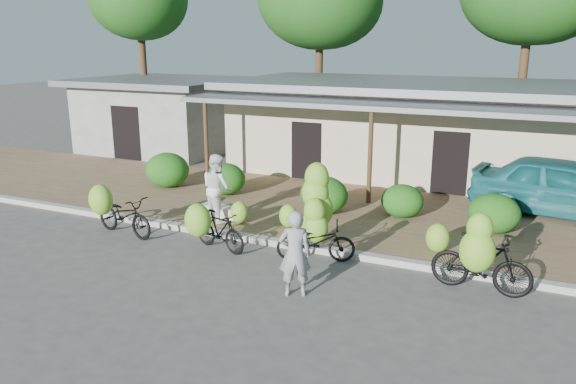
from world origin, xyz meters
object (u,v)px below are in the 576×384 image
at_px(teal_van, 564,187).
at_px(bike_far_left, 121,213).
at_px(bike_left, 214,228).
at_px(bike_center, 316,221).
at_px(sack_near, 228,213).
at_px(bike_right, 481,259).
at_px(sack_far, 215,210).
at_px(vendor, 295,254).
at_px(bystander, 217,188).

bearing_deg(teal_van, bike_far_left, 129.38).
relative_size(bike_far_left, bike_left, 1.25).
bearing_deg(bike_center, sack_near, 46.28).
bearing_deg(bike_far_left, bike_right, -77.67).
bearing_deg(bike_left, sack_far, 46.98).
relative_size(sack_near, vendor, 0.50).
distance_m(sack_far, bystander, 0.94).
bearing_deg(teal_van, bike_left, 137.77).
relative_size(bike_far_left, teal_van, 0.42).
distance_m(sack_near, bystander, 0.81).
relative_size(bike_far_left, sack_far, 2.72).
height_order(bike_far_left, teal_van, teal_van).
distance_m(bike_right, vendor, 3.57).
bearing_deg(bike_far_left, vendor, -92.65).
bearing_deg(bike_center, teal_van, -64.91).
height_order(bike_far_left, bike_center, bike_center).
distance_m(bike_far_left, sack_far, 2.59).
bearing_deg(sack_far, teal_van, 23.74).
relative_size(vendor, teal_van, 0.36).
height_order(sack_near, teal_van, teal_van).
distance_m(bike_far_left, teal_van, 11.75).
bearing_deg(sack_far, vendor, -41.32).
xyz_separation_m(bike_left, sack_far, (-1.33, 2.16, -0.33)).
relative_size(vendor, bystander, 0.95).
bearing_deg(bike_right, vendor, 118.73).
relative_size(bike_left, vendor, 0.95).
bearing_deg(vendor, bike_left, -52.41).
xyz_separation_m(bike_center, sack_far, (-3.58, 1.44, -0.58)).
bearing_deg(bystander, sack_near, -89.20).
bearing_deg(vendor, bike_center, -105.45).
distance_m(sack_near, teal_van, 9.14).
bearing_deg(bike_far_left, sack_near, -32.04).
xyz_separation_m(vendor, teal_van, (4.76, 7.31, 0.08)).
height_order(bike_right, vendor, bike_right).
bearing_deg(bike_center, bystander, 51.38).
bearing_deg(bike_left, vendor, -101.11).
relative_size(bike_center, bystander, 1.18).
distance_m(bike_right, bystander, 7.02).
bearing_deg(bike_far_left, bystander, -33.76).
height_order(bike_left, teal_van, teal_van).
height_order(sack_far, bystander, bystander).
bearing_deg(bike_far_left, bike_left, -78.85).
xyz_separation_m(sack_near, teal_van, (8.20, 3.97, 0.67)).
bearing_deg(bike_far_left, teal_van, -48.16).
distance_m(bike_center, vendor, 2.07).
xyz_separation_m(bike_left, sack_near, (-0.82, 2.02, -0.32)).
bearing_deg(bystander, bike_left, 148.44).
xyz_separation_m(sack_near, vendor, (3.45, -3.34, 0.59)).
xyz_separation_m(bike_left, bystander, (-0.96, 1.76, 0.43)).
relative_size(bike_center, teal_van, 0.45).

